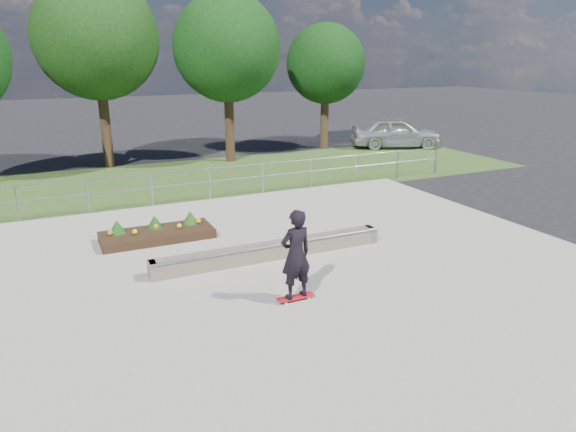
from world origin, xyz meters
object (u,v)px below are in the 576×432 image
object	(u,v)px
planter_bed	(157,232)
skateboarder	(296,255)
parked_car	(396,133)
grind_ledge	(272,251)

from	to	relation	value
planter_bed	skateboarder	world-z (taller)	skateboarder
planter_bed	parked_car	size ratio (longest dim) A/B	0.61
planter_bed	skateboarder	size ratio (longest dim) A/B	1.54
grind_ledge	parked_car	size ratio (longest dim) A/B	1.22
planter_bed	skateboarder	distance (m)	5.37
skateboarder	parked_car	world-z (taller)	skateboarder
grind_ledge	planter_bed	distance (m)	3.51
parked_car	grind_ledge	bearing A→B (deg)	156.22
grind_ledge	skateboarder	size ratio (longest dim) A/B	3.08
planter_bed	grind_ledge	bearing A→B (deg)	-49.33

